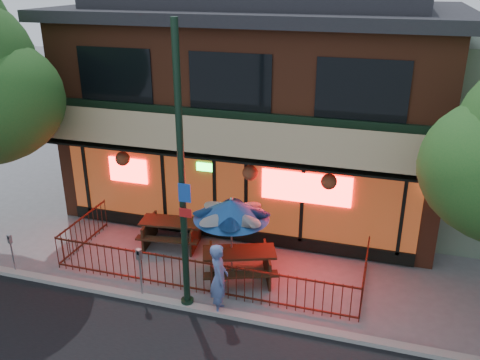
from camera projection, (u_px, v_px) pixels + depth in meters
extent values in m
plane|color=gray|center=(194.00, 297.00, 13.20)|extent=(80.00, 80.00, 0.00)
cube|color=#999993|center=(186.00, 306.00, 12.74)|extent=(80.00, 0.25, 0.12)
cube|color=brown|center=(265.00, 109.00, 18.34)|extent=(12.00, 8.00, 6.50)
cube|color=#59230F|center=(231.00, 192.00, 15.39)|extent=(11.00, 0.06, 2.60)
cube|color=#FF0C0C|center=(306.00, 188.00, 14.53)|extent=(2.60, 0.04, 0.90)
cube|color=#FF0C0C|center=(128.00, 170.00, 16.11)|extent=(1.30, 0.04, 0.80)
cube|color=tan|center=(225.00, 137.00, 14.25)|extent=(12.20, 1.33, 1.26)
cube|color=black|center=(115.00, 75.00, 15.09)|extent=(2.40, 0.06, 1.60)
cube|color=black|center=(230.00, 82.00, 14.12)|extent=(2.40, 0.06, 1.60)
cube|color=black|center=(362.00, 90.00, 13.15)|extent=(2.40, 0.06, 1.60)
cube|color=black|center=(231.00, 233.00, 15.90)|extent=(11.00, 0.12, 0.40)
cube|color=#FFC672|center=(430.00, 188.00, 13.39)|extent=(0.18, 0.18, 0.32)
cube|color=#46190F|center=(195.00, 261.00, 13.02)|extent=(8.40, 0.04, 0.04)
cube|color=#46190F|center=(196.00, 289.00, 13.33)|extent=(8.40, 0.04, 0.04)
cube|color=#46190F|center=(81.00, 218.00, 15.31)|extent=(0.04, 2.60, 0.04)
cube|color=#46190F|center=(366.00, 261.00, 13.03)|extent=(0.04, 2.60, 0.04)
cylinder|color=#46190F|center=(196.00, 276.00, 13.19)|extent=(0.02, 0.02, 1.00)
cylinder|color=black|center=(182.00, 178.00, 11.52)|extent=(0.16, 0.16, 7.00)
cylinder|color=black|center=(187.00, 302.00, 12.81)|extent=(0.32, 0.32, 0.20)
cube|color=#194CB2|center=(184.00, 193.00, 11.47)|extent=(0.30, 0.02, 0.45)
cube|color=red|center=(185.00, 213.00, 11.66)|extent=(0.30, 0.02, 0.22)
cube|color=#342113|center=(150.00, 231.00, 15.73)|extent=(0.25, 1.36, 0.78)
cube|color=#342113|center=(196.00, 235.00, 15.51)|extent=(0.25, 1.36, 0.78)
cube|color=#342113|center=(172.00, 222.00, 15.48)|extent=(1.98, 1.04, 0.06)
cube|color=#342113|center=(167.00, 240.00, 15.07)|extent=(1.91, 0.55, 0.05)
cube|color=#342113|center=(178.00, 222.00, 16.12)|extent=(1.91, 0.55, 0.05)
cube|color=#332011|center=(211.00, 266.00, 13.83)|extent=(0.56, 1.35, 0.81)
cube|color=#332011|center=(267.00, 264.00, 13.92)|extent=(0.56, 1.35, 0.81)
cube|color=#332011|center=(239.00, 252.00, 13.72)|extent=(2.13, 1.46, 0.07)
cube|color=#332011|center=(241.00, 275.00, 13.29)|extent=(1.95, 0.98, 0.05)
cube|color=#332011|center=(238.00, 252.00, 14.40)|extent=(1.95, 0.98, 0.05)
cylinder|color=gray|center=(232.00, 240.00, 13.82)|extent=(0.05, 0.05, 2.14)
cone|color=#1A4A94|center=(231.00, 209.00, 13.47)|extent=(2.05, 2.05, 0.54)
sphere|color=gray|center=(231.00, 199.00, 13.36)|extent=(0.10, 0.10, 0.10)
imported|color=#5168A3|center=(219.00, 279.00, 12.31)|extent=(0.69, 0.81, 1.87)
cylinder|color=#94989C|center=(141.00, 278.00, 12.97)|extent=(0.05, 0.05, 1.15)
cube|color=#94989C|center=(139.00, 254.00, 12.71)|extent=(0.15, 0.14, 0.29)
cube|color=black|center=(138.00, 253.00, 12.63)|extent=(0.08, 0.03, 0.10)
cylinder|color=#93979B|center=(13.00, 258.00, 14.07)|extent=(0.04, 0.04, 0.97)
cube|color=#93979B|center=(10.00, 239.00, 13.84)|extent=(0.13, 0.12, 0.25)
cube|color=black|center=(8.00, 238.00, 13.78)|extent=(0.07, 0.03, 0.09)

